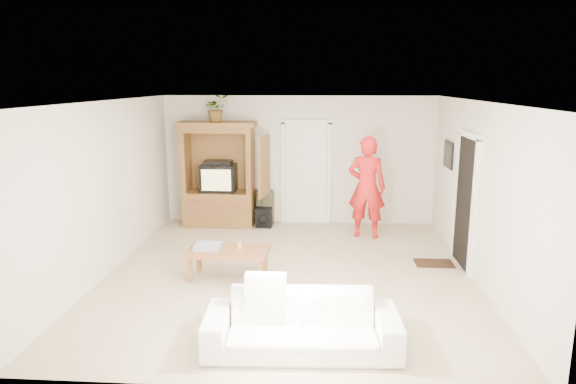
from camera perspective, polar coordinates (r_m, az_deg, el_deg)
name	(u,v)px	position (r m, az deg, el deg)	size (l,w,h in m)	color
floor	(289,274)	(7.92, 0.12, -9.08)	(6.00, 6.00, 0.00)	tan
ceiling	(289,101)	(7.39, 0.13, 10.05)	(6.00, 6.00, 0.00)	white
wall_back	(299,160)	(10.50, 1.22, 3.56)	(5.50, 5.50, 0.00)	silver
wall_front	(267,260)	(4.67, -2.33, -7.53)	(5.50, 5.50, 0.00)	silver
wall_left	(108,188)	(8.20, -19.42, 0.41)	(6.00, 6.00, 0.00)	silver
wall_right	(480,193)	(7.87, 20.54, -0.15)	(6.00, 6.00, 0.00)	silver
armoire	(220,181)	(10.43, -7.57, 1.21)	(1.82, 1.14, 2.10)	brown
door_back	(306,174)	(10.51, 2.02, 2.01)	(0.85, 0.05, 2.04)	white
doorway_right	(465,203)	(8.48, 19.11, -1.13)	(0.05, 0.90, 2.04)	black
framed_picture	(448,154)	(9.62, 17.40, 4.01)	(0.03, 0.60, 0.48)	black
doormat	(434,263)	(8.66, 15.91, -7.62)	(0.60, 0.40, 0.02)	#382316
plant	(216,108)	(10.23, -7.97, 9.19)	(0.47, 0.41, 0.52)	#4C7238
man	(367,187)	(9.62, 8.74, 0.53)	(0.70, 0.46, 1.91)	red
sofa	(302,324)	(5.73, 1.54, -14.44)	(2.10, 0.82, 0.61)	white
coffee_table	(228,253)	(7.71, -6.67, -6.73)	(1.21, 0.69, 0.44)	#925B32
towel	(208,246)	(7.74, -8.90, -5.97)	(0.38, 0.28, 0.08)	#ED4FA1
candle	(239,245)	(7.70, -5.43, -5.89)	(0.08, 0.08, 0.10)	tan
backpack_black	(264,218)	(10.29, -2.71, -2.90)	(0.32, 0.19, 0.40)	black
backpack_olive	(264,207)	(10.59, -2.63, -1.65)	(0.36, 0.27, 0.69)	#47442B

